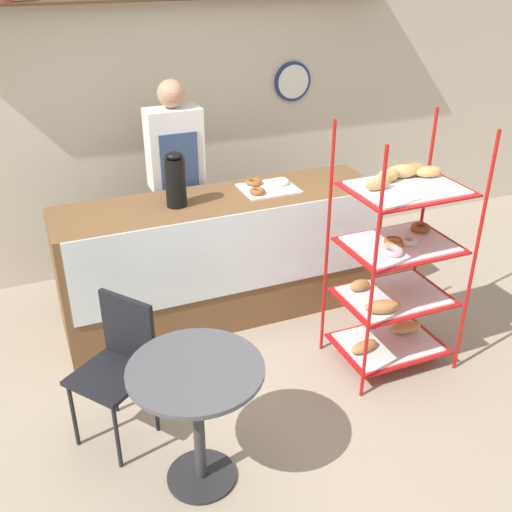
{
  "coord_description": "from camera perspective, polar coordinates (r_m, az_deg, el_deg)",
  "views": [
    {
      "loc": [
        -1.28,
        -2.73,
        2.56
      ],
      "look_at": [
        0.0,
        0.36,
        0.81
      ],
      "focal_mm": 42.0,
      "sensor_mm": 36.0,
      "label": 1
    }
  ],
  "objects": [
    {
      "name": "person_worker",
      "position": [
        4.66,
        -7.55,
        7.02
      ],
      "size": [
        0.41,
        0.23,
        1.71
      ],
      "color": "#282833",
      "rests_on": "ground_plane"
    },
    {
      "name": "cafe_table",
      "position": [
        3.07,
        -5.64,
        -13.28
      ],
      "size": [
        0.68,
        0.68,
        0.74
      ],
      "color": "#262628",
      "rests_on": "ground_plane"
    },
    {
      "name": "pastry_rack",
      "position": [
        3.93,
        13.2,
        -0.62
      ],
      "size": [
        0.75,
        0.56,
        1.65
      ],
      "color": "#B71414",
      "rests_on": "ground_plane"
    },
    {
      "name": "donut_tray_counter",
      "position": [
        4.43,
        1.02,
        6.63
      ],
      "size": [
        0.4,
        0.34,
        0.05
      ],
      "color": "silver",
      "rests_on": "display_counter"
    },
    {
      "name": "ground_plane",
      "position": [
        3.95,
        2.04,
        -12.71
      ],
      "size": [
        14.0,
        14.0,
        0.0
      ],
      "primitive_type": "plane",
      "color": "gray"
    },
    {
      "name": "cafe_chair",
      "position": [
        3.45,
        -12.87,
        -9.31
      ],
      "size": [
        0.53,
        0.53,
        0.86
      ],
      "rotation": [
        0.0,
        0.0,
        5.36
      ],
      "color": "black",
      "rests_on": "ground_plane"
    },
    {
      "name": "coffee_carafe",
      "position": [
        4.11,
        -7.69,
        7.22
      ],
      "size": [
        0.14,
        0.14,
        0.39
      ],
      "color": "black",
      "rests_on": "display_counter"
    },
    {
      "name": "display_counter",
      "position": [
        4.47,
        -3.25,
        -0.14
      ],
      "size": [
        2.37,
        0.62,
        0.95
      ],
      "color": "brown",
      "rests_on": "ground_plane"
    },
    {
      "name": "back_wall",
      "position": [
        5.11,
        -7.63,
        13.97
      ],
      "size": [
        10.0,
        0.3,
        2.7
      ],
      "color": "beige",
      "rests_on": "ground_plane"
    }
  ]
}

